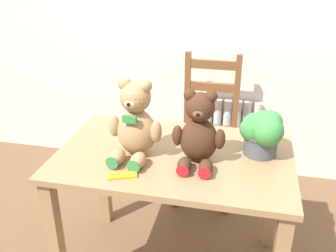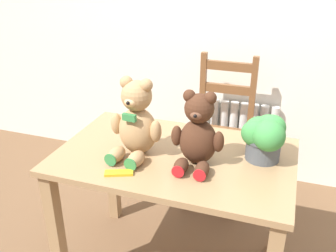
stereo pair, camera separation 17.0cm
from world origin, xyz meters
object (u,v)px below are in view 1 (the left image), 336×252
(teddy_bear_right, at_px, (199,132))
(potted_plant, at_px, (262,131))
(wooden_chair_behind, at_px, (208,132))
(teddy_bear_left, at_px, (135,124))
(chocolate_bar, at_px, (123,176))

(teddy_bear_right, relative_size, potted_plant, 1.53)
(wooden_chair_behind, bearing_deg, potted_plant, 114.28)
(teddy_bear_left, xyz_separation_m, potted_plant, (0.57, 0.13, -0.04))
(teddy_bear_right, xyz_separation_m, potted_plant, (0.28, 0.13, -0.02))
(wooden_chair_behind, xyz_separation_m, teddy_bear_right, (0.05, -0.86, 0.41))
(potted_plant, height_order, chocolate_bar, potted_plant)
(teddy_bear_right, height_order, potted_plant, teddy_bear_right)
(teddy_bear_left, xyz_separation_m, teddy_bear_right, (0.29, 0.00, -0.01))
(chocolate_bar, bearing_deg, teddy_bear_right, 34.33)
(wooden_chair_behind, xyz_separation_m, chocolate_bar, (-0.25, -1.06, 0.27))
(teddy_bear_right, distance_m, chocolate_bar, 0.39)
(wooden_chair_behind, bearing_deg, teddy_bear_right, 93.29)
(chocolate_bar, bearing_deg, teddy_bear_left, 89.69)
(chocolate_bar, bearing_deg, wooden_chair_behind, 76.88)
(wooden_chair_behind, bearing_deg, chocolate_bar, 76.88)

